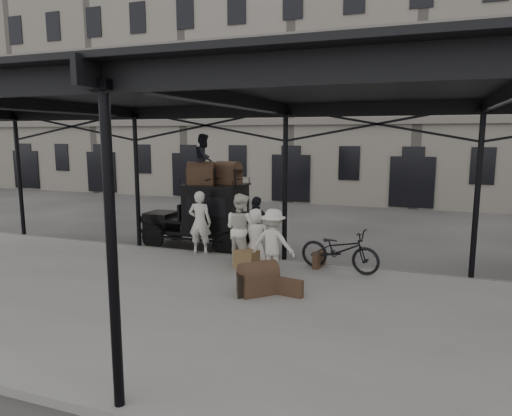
{
  "coord_description": "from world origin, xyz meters",
  "views": [
    {
      "loc": [
        3.68,
        -10.49,
        3.75
      ],
      "look_at": [
        -0.74,
        1.6,
        1.7
      ],
      "focal_mm": 32.0,
      "sensor_mm": 36.0,
      "label": 1
    }
  ],
  "objects": [
    {
      "name": "porter_left",
      "position": [
        -2.64,
        1.8,
        1.12
      ],
      "size": [
        0.77,
        0.56,
        1.94
      ],
      "primitive_type": "imported",
      "rotation": [
        0.0,
        0.0,
        3.28
      ],
      "color": "beige",
      "rests_on": "platform"
    },
    {
      "name": "steamer_trunk_roof_near",
      "position": [
        -3.06,
        2.74,
        2.49
      ],
      "size": [
        0.96,
        0.73,
        0.62
      ],
      "primitive_type": null,
      "rotation": [
        0.0,
        0.0,
        0.29
      ],
      "color": "#4D3623",
      "rests_on": "taxi"
    },
    {
      "name": "building_frontage",
      "position": [
        0.0,
        18.0,
        7.0
      ],
      "size": [
        64.0,
        8.0,
        14.0
      ],
      "primitive_type": "cube",
      "color": "slate",
      "rests_on": "ground"
    },
    {
      "name": "ground",
      "position": [
        0.0,
        0.0,
        0.0
      ],
      "size": [
        120.0,
        120.0,
        0.0
      ],
      "primitive_type": "plane",
      "color": "#383533",
      "rests_on": "ground"
    },
    {
      "name": "steamer_trunk_platform",
      "position": [
        0.27,
        -1.02,
        0.47
      ],
      "size": [
        0.99,
        0.99,
        0.64
      ],
      "primitive_type": null,
      "rotation": [
        0.0,
        0.0,
        0.79
      ],
      "color": "#4D3623",
      "rests_on": "platform"
    },
    {
      "name": "porter_right",
      "position": [
        0.19,
        0.35,
        1.03
      ],
      "size": [
        1.19,
        0.75,
        1.76
      ],
      "primitive_type": "imported",
      "rotation": [
        0.0,
        0.0,
        3.05
      ],
      "color": "beige",
      "rests_on": "platform"
    },
    {
      "name": "wicker_hamper",
      "position": [
        -0.72,
        0.78,
        0.4
      ],
      "size": [
        0.68,
        0.56,
        0.5
      ],
      "primitive_type": "cube",
      "rotation": [
        0.0,
        0.0,
        -0.2
      ],
      "color": "brown",
      "rests_on": "platform"
    },
    {
      "name": "steamer_trunk_roof_far",
      "position": [
        -2.31,
        3.19,
        2.49
      ],
      "size": [
        0.95,
        0.72,
        0.62
      ],
      "primitive_type": null,
      "rotation": [
        0.0,
        0.0,
        -0.27
      ],
      "color": "#4D3623",
      "rests_on": "taxi"
    },
    {
      "name": "taxi",
      "position": [
        -2.97,
        2.99,
        1.2
      ],
      "size": [
        3.65,
        1.55,
        2.18
      ],
      "color": "black",
      "rests_on": "ground"
    },
    {
      "name": "porter_midleft",
      "position": [
        -1.04,
        1.16,
        1.15
      ],
      "size": [
        1.19,
        1.08,
        2.01
      ],
      "primitive_type": "imported",
      "rotation": [
        0.0,
        0.0,
        2.75
      ],
      "color": "silver",
      "rests_on": "platform"
    },
    {
      "name": "porter_roof",
      "position": [
        -3.01,
        2.89,
        3.0
      ],
      "size": [
        0.73,
        0.88,
        1.63
      ],
      "primitive_type": "imported",
      "rotation": [
        0.0,
        0.0,
        1.72
      ],
      "color": "black",
      "rests_on": "taxi"
    },
    {
      "name": "porter_official",
      "position": [
        -0.79,
        1.8,
        1.08
      ],
      "size": [
        1.14,
        0.61,
        1.85
      ],
      "primitive_type": "imported",
      "rotation": [
        0.0,
        0.0,
        2.99
      ],
      "color": "black",
      "rests_on": "platform"
    },
    {
      "name": "suitcase_flat",
      "position": [
        1.02,
        -0.93,
        0.35
      ],
      "size": [
        0.62,
        0.25,
        0.4
      ],
      "primitive_type": "cube",
      "rotation": [
        0.0,
        0.0,
        -0.17
      ],
      "color": "#4D3623",
      "rests_on": "platform"
    },
    {
      "name": "porter_centre",
      "position": [
        -0.62,
        1.24,
        0.95
      ],
      "size": [
        0.86,
        0.65,
        1.6
      ],
      "primitive_type": "imported",
      "rotation": [
        0.0,
        0.0,
        3.34
      ],
      "color": "silver",
      "rests_on": "platform"
    },
    {
      "name": "bicycle",
      "position": [
        1.71,
        1.43,
        0.73
      ],
      "size": [
        2.29,
        1.15,
        1.15
      ],
      "primitive_type": "imported",
      "rotation": [
        0.0,
        0.0,
        1.39
      ],
      "color": "black",
      "rests_on": "platform"
    },
    {
      "name": "platform",
      "position": [
        0.0,
        -2.0,
        0.07
      ],
      "size": [
        28.0,
        8.0,
        0.15
      ],
      "primitive_type": "cube",
      "color": "slate",
      "rests_on": "ground"
    },
    {
      "name": "canopy",
      "position": [
        0.0,
        -1.72,
        4.6
      ],
      "size": [
        22.5,
        9.0,
        4.74
      ],
      "color": "black",
      "rests_on": "ground"
    },
    {
      "name": "suitcase_upright",
      "position": [
        1.13,
        1.57,
        0.38
      ],
      "size": [
        0.27,
        0.62,
        0.45
      ],
      "primitive_type": "cube",
      "rotation": [
        0.0,
        0.0,
        -0.2
      ],
      "color": "#4D3623",
      "rests_on": "platform"
    }
  ]
}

